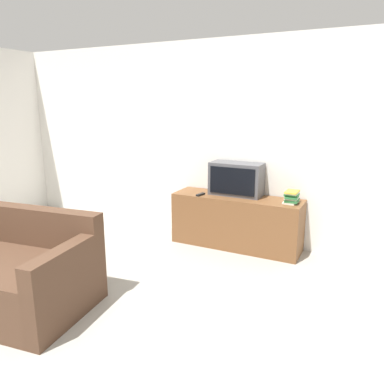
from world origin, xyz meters
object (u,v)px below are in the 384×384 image
(tv_stand, at_px, (236,222))
(book_stack, at_px, (292,197))
(television, at_px, (236,179))
(couch, at_px, (3,273))
(remote_on_stand, at_px, (201,194))

(tv_stand, relative_size, book_stack, 7.31)
(television, distance_m, couch, 2.80)
(couch, xyz_separation_m, book_stack, (2.09, 2.28, 0.44))
(remote_on_stand, bearing_deg, couch, -114.53)
(tv_stand, xyz_separation_m, book_stack, (0.68, -0.01, 0.40))
(couch, relative_size, remote_on_stand, 11.39)
(television, xyz_separation_m, book_stack, (0.72, -0.09, -0.13))
(television, height_order, couch, television)
(tv_stand, bearing_deg, television, 119.59)
(television, distance_m, remote_on_stand, 0.49)
(television, bearing_deg, book_stack, -7.00)
(tv_stand, distance_m, book_stack, 0.79)
(television, height_order, book_stack, television)
(television, relative_size, book_stack, 2.96)
(tv_stand, distance_m, television, 0.55)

